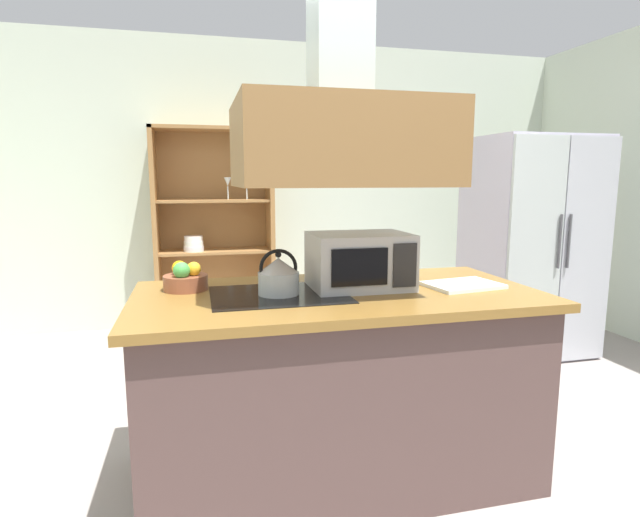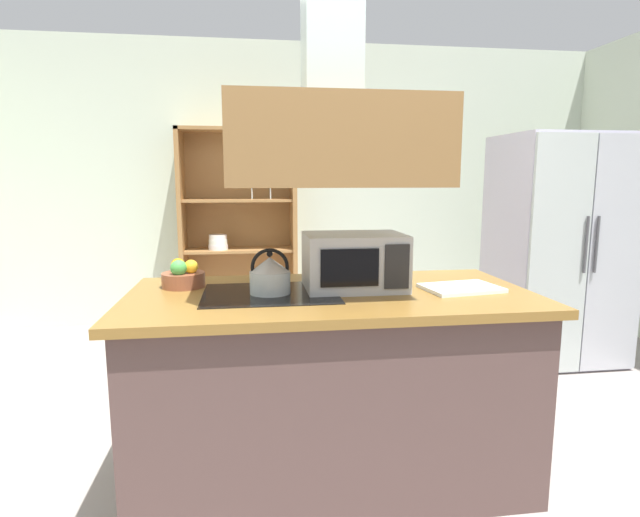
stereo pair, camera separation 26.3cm
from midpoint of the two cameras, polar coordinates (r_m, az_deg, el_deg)
name	(u,v)px [view 2 (the right image)]	position (r m, az deg, el deg)	size (l,w,h in m)	color
ground_plane	(370,492)	(2.55, 8.89, -24.80)	(7.80, 7.80, 0.00)	gray
wall_back	(301,185)	(5.06, -0.70, 8.32)	(6.00, 0.12, 2.70)	silver
kitchen_island	(330,384)	(2.45, 4.34, -14.08)	(1.84, 0.92, 0.90)	#503A37
range_hood	(331,114)	(2.27, 4.73, 15.98)	(0.90, 0.70, 1.32)	brown
refrigerator	(557,249)	(4.37, 26.87, 0.93)	(0.90, 0.77, 1.74)	#B6B0C5
dish_cabinet	(239,241)	(4.84, -7.66, 1.99)	(1.07, 0.40, 1.87)	#A1713F
kettle	(270,275)	(2.25, -2.38, -1.90)	(0.18, 0.18, 0.20)	#B5BEC2
cutting_board	(461,288)	(2.47, 18.67, -3.22)	(0.34, 0.24, 0.02)	white
microwave	(354,261)	(2.37, 7.07, -0.34)	(0.46, 0.35, 0.26)	#B7BABF
fruit_bowl	(183,276)	(2.45, -12.34, -2.01)	(0.20, 0.20, 0.14)	brown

